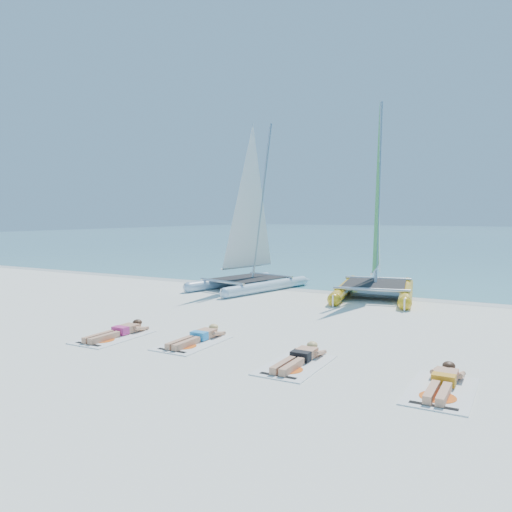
# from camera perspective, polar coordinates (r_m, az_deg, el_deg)

# --- Properties ---
(ground) EXTENTS (140.00, 140.00, 0.00)m
(ground) POSITION_cam_1_polar(r_m,az_deg,el_deg) (13.77, 1.02, -7.12)
(ground) COLOR white
(ground) RESTS_ON ground
(sea) EXTENTS (140.00, 115.00, 0.01)m
(sea) POSITION_cam_1_polar(r_m,az_deg,el_deg) (75.24, 23.98, 2.18)
(sea) COLOR #74C1C2
(sea) RESTS_ON ground
(wet_sand_strip) EXTENTS (140.00, 1.40, 0.01)m
(wet_sand_strip) POSITION_cam_1_polar(r_m,az_deg,el_deg) (18.74, 8.89, -3.99)
(wet_sand_strip) COLOR silver
(wet_sand_strip) RESTS_ON ground
(catamaran_blue) EXTENTS (3.41, 5.26, 6.61)m
(catamaran_blue) POSITION_cam_1_polar(r_m,az_deg,el_deg) (18.99, -0.69, 2.16)
(catamaran_blue) COLOR #ADD4E4
(catamaran_blue) RESTS_ON ground
(catamaran_yellow) EXTENTS (3.45, 5.78, 7.17)m
(catamaran_yellow) POSITION_cam_1_polar(r_m,az_deg,el_deg) (18.19, 13.67, 2.81)
(catamaran_yellow) COLOR yellow
(catamaran_yellow) RESTS_ON ground
(towel_a) EXTENTS (1.00, 1.85, 0.02)m
(towel_a) POSITION_cam_1_polar(r_m,az_deg,el_deg) (12.11, -15.99, -8.91)
(towel_a) COLOR white
(towel_a) RESTS_ON ground
(sunbather_a) EXTENTS (0.37, 1.73, 0.26)m
(sunbather_a) POSITION_cam_1_polar(r_m,az_deg,el_deg) (12.21, -15.37, -8.25)
(sunbather_a) COLOR tan
(sunbather_a) RESTS_ON towel_a
(towel_b) EXTENTS (1.00, 1.85, 0.02)m
(towel_b) POSITION_cam_1_polar(r_m,az_deg,el_deg) (11.24, -7.20, -9.83)
(towel_b) COLOR white
(towel_b) RESTS_ON ground
(sunbather_b) EXTENTS (0.37, 1.73, 0.26)m
(sunbather_b) POSITION_cam_1_polar(r_m,az_deg,el_deg) (11.36, -6.63, -9.09)
(sunbather_b) COLOR tan
(sunbather_b) RESTS_ON towel_b
(towel_c) EXTENTS (1.00, 1.85, 0.02)m
(towel_c) POSITION_cam_1_polar(r_m,az_deg,el_deg) (9.62, 4.55, -12.31)
(towel_c) COLOR white
(towel_c) RESTS_ON ground
(sunbather_c) EXTENTS (0.37, 1.73, 0.26)m
(sunbather_c) POSITION_cam_1_polar(r_m,az_deg,el_deg) (9.76, 5.03, -11.40)
(sunbather_c) COLOR tan
(sunbather_c) RESTS_ON towel_c
(towel_d) EXTENTS (1.00, 1.85, 0.02)m
(towel_d) POSITION_cam_1_polar(r_m,az_deg,el_deg) (8.81, 20.41, -14.24)
(towel_d) COLOR white
(towel_d) RESTS_ON ground
(sunbather_d) EXTENTS (0.37, 1.73, 0.26)m
(sunbather_d) POSITION_cam_1_polar(r_m,az_deg,el_deg) (8.95, 20.62, -13.19)
(sunbather_d) COLOR tan
(sunbather_d) RESTS_ON towel_d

